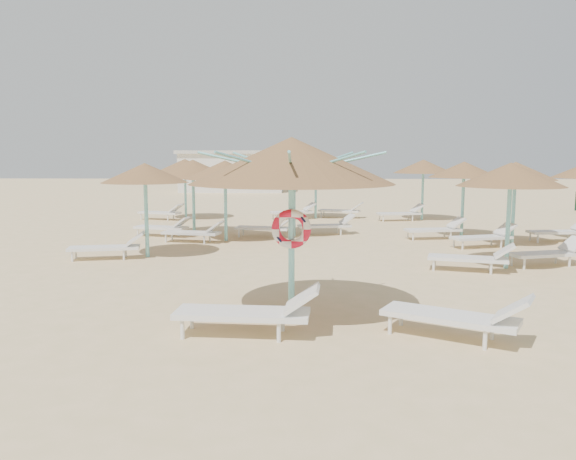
{
  "coord_description": "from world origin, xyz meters",
  "views": [
    {
      "loc": [
        -0.26,
        -9.89,
        2.86
      ],
      "look_at": [
        -0.6,
        1.83,
        1.3
      ],
      "focal_mm": 35.0,
      "sensor_mm": 36.0,
      "label": 1
    }
  ],
  "objects": [
    {
      "name": "lounger_main_a",
      "position": [
        -1.09,
        -1.24,
        0.4
      ],
      "size": [
        2.34,
        0.84,
        0.84
      ],
      "rotation": [
        0.0,
        0.0,
        -0.07
      ],
      "color": "white",
      "rests_on": "ground"
    },
    {
      "name": "lounger_main_b",
      "position": [
        2.16,
        -1.35,
        0.39
      ],
      "size": [
        2.28,
        1.66,
        0.81
      ],
      "rotation": [
        0.0,
        0.0,
        -0.5
      ],
      "color": "white",
      "rests_on": "ground"
    },
    {
      "name": "service_hut",
      "position": [
        -6.0,
        35.0,
        1.64
      ],
      "size": [
        8.4,
        4.4,
        3.25
      ],
      "color": "silver",
      "rests_on": "ground"
    },
    {
      "name": "main_palapa",
      "position": [
        -0.48,
        -0.23,
        2.76
      ],
      "size": [
        3.54,
        3.54,
        3.17
      ],
      "color": "#7CD6D7",
      "rests_on": "ground"
    },
    {
      "name": "palapa_field",
      "position": [
        1.49,
        9.97,
        2.31
      ],
      "size": [
        19.57,
        13.96,
        2.72
      ],
      "color": "#7CD6D7",
      "rests_on": "ground"
    },
    {
      "name": "ground",
      "position": [
        0.0,
        0.0,
        0.0
      ],
      "size": [
        120.0,
        120.0,
        0.0
      ],
      "primitive_type": "plane",
      "color": "#E1BB89",
      "rests_on": "ground"
    }
  ]
}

